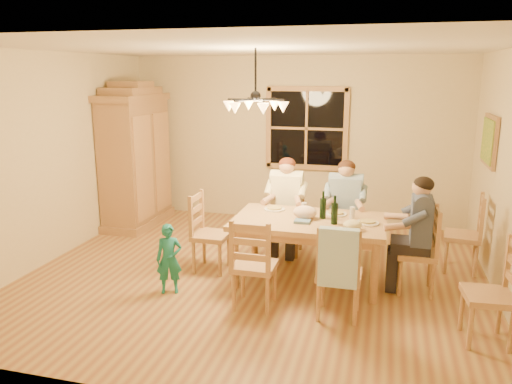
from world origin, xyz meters
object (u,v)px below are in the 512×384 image
(chandelier, at_px, (256,104))
(chair_far_left, at_px, (286,232))
(dining_table, at_px, (309,227))
(wine_bottle_b, at_px, (335,210))
(adult_plaid_man, at_px, (345,197))
(chair_spare_front, at_px, (486,311))
(adult_slate_man, at_px, (419,220))
(adult_woman, at_px, (287,194))
(wine_bottle_a, at_px, (323,205))
(chair_near_right, at_px, (339,288))
(armoire, at_px, (136,160))
(chair_far_right, at_px, (344,237))
(chair_end_right, at_px, (416,266))
(chair_near_left, at_px, (255,279))
(chair_spare_back, at_px, (461,247))
(chair_end_left, at_px, (211,247))
(child, at_px, (169,259))

(chandelier, distance_m, chair_far_left, 1.98)
(dining_table, xyz_separation_m, wine_bottle_b, (0.30, -0.12, 0.27))
(chair_far_left, xyz_separation_m, adult_plaid_man, (0.78, 0.00, 0.54))
(wine_bottle_b, bearing_deg, chair_spare_front, -30.02)
(adult_slate_man, distance_m, chair_spare_front, 1.27)
(adult_woman, xyz_separation_m, wine_bottle_b, (0.74, -0.95, 0.08))
(chandelier, height_order, dining_table, chandelier)
(wine_bottle_b, bearing_deg, wine_bottle_a, 129.14)
(chandelier, relative_size, chair_near_right, 0.78)
(chandelier, height_order, armoire, chandelier)
(wine_bottle_a, bearing_deg, chair_far_right, 75.58)
(adult_plaid_man, relative_size, adult_slate_man, 1.00)
(dining_table, bearing_deg, chair_far_right, 67.64)
(chandelier, bearing_deg, chair_end_right, 0.52)
(dining_table, xyz_separation_m, adult_woman, (-0.44, 0.83, 0.18))
(chair_end_right, relative_size, adult_plaid_man, 1.13)
(chair_near_left, relative_size, adult_plaid_man, 1.13)
(chair_spare_back, bearing_deg, adult_slate_man, 149.98)
(armoire, distance_m, chair_end_left, 2.55)
(chair_spare_back, bearing_deg, adult_woman, 95.13)
(armoire, distance_m, chair_far_right, 3.57)
(chandelier, xyz_separation_m, adult_slate_man, (1.87, 0.02, -1.24))
(chair_spare_front, bearing_deg, adult_plaid_man, 34.07)
(chair_near_right, xyz_separation_m, chair_end_right, (0.78, 0.83, 0.00))
(armoire, distance_m, child, 2.91)
(chair_far_right, relative_size, wine_bottle_a, 3.00)
(chair_end_left, bearing_deg, chair_near_right, 63.43)
(armoire, bearing_deg, adult_plaid_man, -12.40)
(chair_far_right, xyz_separation_m, wine_bottle_b, (-0.04, -0.95, 0.62))
(chair_far_right, relative_size, chair_spare_back, 1.00)
(chair_far_right, bearing_deg, wine_bottle_a, 75.56)
(chandelier, relative_size, adult_slate_man, 0.88)
(wine_bottle_b, bearing_deg, chair_spare_back, 30.96)
(chair_end_right, xyz_separation_m, adult_woman, (-1.67, 0.83, 0.54))
(child, bearing_deg, armoire, 103.86)
(armoire, distance_m, chair_far_left, 2.84)
(adult_slate_man, bearing_deg, chair_near_left, 116.57)
(wine_bottle_b, bearing_deg, chair_end_right, 7.50)
(armoire, relative_size, chair_spare_front, 2.32)
(chair_far_left, height_order, chair_end_right, same)
(chair_far_right, xyz_separation_m, chair_spare_front, (1.46, -1.82, 0.00))
(adult_plaid_man, height_order, wine_bottle_b, adult_plaid_man)
(dining_table, relative_size, child, 2.21)
(chair_end_right, distance_m, wine_bottle_a, 1.25)
(chair_near_right, xyz_separation_m, wine_bottle_b, (-0.14, 0.71, 0.62))
(chair_far_left, height_order, adult_woman, adult_woman)
(adult_slate_man, height_order, chair_spare_front, adult_slate_man)
(dining_table, height_order, chair_far_left, chair_far_left)
(chair_end_left, xyz_separation_m, chair_spare_back, (3.03, 0.78, 0.00))
(chair_near_right, height_order, chair_spare_back, same)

